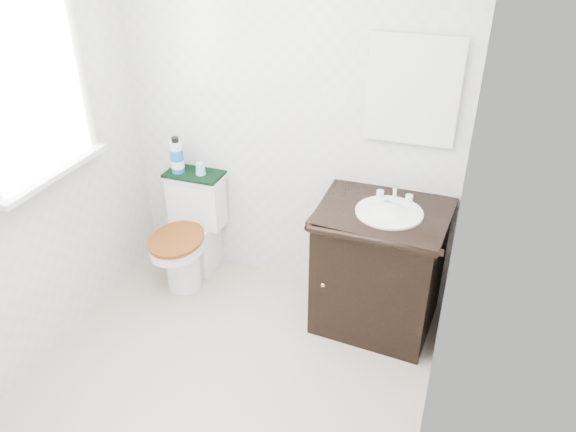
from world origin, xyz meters
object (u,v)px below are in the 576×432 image
Objects in this scene: vanity at (380,265)px; cup at (200,169)px; toilet at (191,235)px; mouthwash_bottle at (177,156)px; trash_bin at (346,277)px.

vanity is 1.35m from cup.
mouthwash_bottle is (-0.11, 0.10, 0.54)m from toilet.
vanity is at bearing -8.12° from cup.
cup reaches higher than trash_bin.
vanity reaches higher than cup.
toilet reaches higher than trash_bin.
toilet is at bearing -173.41° from trash_bin.
vanity is at bearing -38.08° from trash_bin.
cup is (0.05, 0.12, 0.47)m from toilet.
toilet is 0.80× the size of vanity.
vanity is 3.17× the size of trash_bin.
cup is at bearing 171.88° from vanity.
trash_bin is at bearing 1.27° from mouthwash_bottle.
cup is at bearing 65.00° from toilet.
trash_bin is 3.45× the size of cup.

